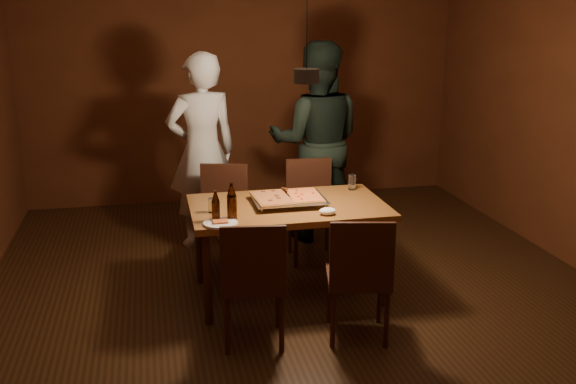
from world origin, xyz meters
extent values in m
plane|color=#351F0E|center=(0.00, 0.00, 0.00)|extent=(6.00, 6.00, 0.00)
plane|color=#5A2914|center=(0.00, 3.00, 1.40)|extent=(5.00, 0.00, 5.00)
plane|color=#5A2914|center=(0.00, -3.00, 1.40)|extent=(5.00, 0.00, 5.00)
cube|color=brown|center=(-0.09, 0.21, 0.72)|extent=(1.50, 0.90, 0.05)
cylinder|color=#38190F|center=(-0.76, -0.16, 0.35)|extent=(0.06, 0.06, 0.70)
cylinder|color=#38190F|center=(0.58, -0.16, 0.35)|extent=(0.06, 0.06, 0.70)
cylinder|color=#38190F|center=(-0.76, 0.58, 0.35)|extent=(0.06, 0.06, 0.70)
cylinder|color=#38190F|center=(0.58, 0.58, 0.35)|extent=(0.06, 0.06, 0.70)
cube|color=#38190F|center=(-0.53, 0.86, 0.43)|extent=(0.52, 0.52, 0.04)
cube|color=#38190F|center=(-0.48, 1.04, 0.67)|extent=(0.41, 0.14, 0.45)
cube|color=#38190F|center=(0.29, 0.90, 0.43)|extent=(0.44, 0.44, 0.04)
cube|color=#38190F|center=(0.30, 1.09, 0.67)|extent=(0.42, 0.05, 0.45)
cube|color=#38190F|center=(-0.48, -0.47, 0.43)|extent=(0.47, 0.47, 0.04)
cube|color=#38190F|center=(-0.50, -0.66, 0.67)|extent=(0.42, 0.09, 0.45)
cube|color=#38190F|center=(0.24, -0.55, 0.43)|extent=(0.50, 0.50, 0.04)
cube|color=#38190F|center=(0.20, -0.73, 0.67)|extent=(0.42, 0.12, 0.45)
cube|color=silver|center=(-0.08, 0.23, 0.77)|extent=(0.59, 0.50, 0.05)
cube|color=maroon|center=(-0.21, 0.22, 0.81)|extent=(0.29, 0.44, 0.02)
cube|color=gold|center=(0.05, 0.23, 0.81)|extent=(0.26, 0.40, 0.02)
cylinder|color=black|center=(-0.67, -0.06, 0.82)|extent=(0.06, 0.06, 0.14)
cone|color=black|center=(-0.67, -0.06, 0.93)|extent=(0.06, 0.06, 0.08)
cylinder|color=black|center=(-0.56, -0.07, 0.84)|extent=(0.07, 0.07, 0.17)
cone|color=black|center=(-0.56, -0.07, 0.97)|extent=(0.07, 0.07, 0.10)
cylinder|color=silver|center=(-0.67, 0.14, 0.80)|extent=(0.07, 0.07, 0.11)
cylinder|color=silver|center=(0.52, 0.51, 0.81)|extent=(0.06, 0.06, 0.13)
cylinder|color=white|center=(-0.65, -0.15, 0.76)|extent=(0.24, 0.24, 0.02)
cube|color=gold|center=(-0.65, -0.15, 0.77)|extent=(0.11, 0.09, 0.01)
ellipsoid|color=white|center=(0.14, -0.10, 0.78)|extent=(0.13, 0.10, 0.05)
imported|color=silver|center=(-0.63, 1.49, 0.92)|extent=(0.75, 0.57, 1.84)
imported|color=black|center=(0.47, 1.48, 0.96)|extent=(1.08, 0.93, 1.92)
cylinder|color=black|center=(0.00, 0.00, 1.75)|extent=(0.18, 0.18, 0.10)
camera|label=1|loc=(-1.10, -4.41, 2.21)|focal=40.00mm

